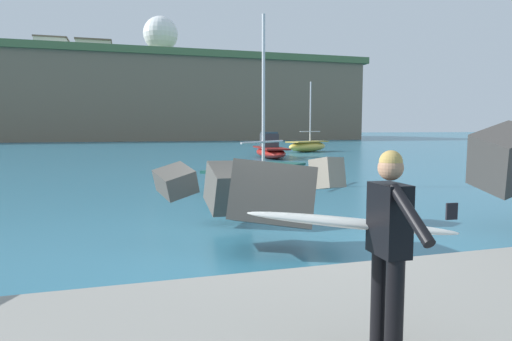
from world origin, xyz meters
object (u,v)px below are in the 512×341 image
Objects in this scene: radar_dome at (161,37)px; station_building_west at (52,51)px; surfer_with_board at (378,236)px; boat_near_centre at (270,150)px; station_building_east at (95,52)px; boat_near_right at (258,175)px; boat_near_left at (308,146)px.

station_building_west is (-22.29, 1.38, -3.76)m from radar_dome.
surfer_with_board is at bearing -93.55° from radar_dome.
boat_near_centre is 77.38m from station_building_west.
boat_near_centre is 0.78× the size of station_building_east.
surfer_with_board is 0.33× the size of boat_near_right.
radar_dome is at bearing 18.99° from station_building_east.
station_building_east is (-15.75, 65.19, 16.98)m from boat_near_centre.
station_building_east reaches higher than boat_near_left.
radar_dome is 22.65m from station_building_west.
station_building_west is (-24.52, 71.22, 17.72)m from boat_near_centre.
boat_near_centre is at bearing 70.08° from boat_near_right.
station_building_east is (-21.68, 58.38, 17.01)m from boat_near_left.
radar_dome is (3.41, 85.40, 21.62)m from boat_near_right.
radar_dome is at bearing 86.45° from surfer_with_board.
boat_near_centre is at bearing -131.09° from boat_near_left.
boat_near_left is 0.80× the size of station_building_east.
boat_near_right is 0.78× the size of station_building_east.
boat_near_left is (14.22, 34.67, -0.72)m from surfer_with_board.
surfer_with_board is at bearing -102.15° from boat_near_right.
surfer_with_board is 12.61m from boat_near_right.
station_building_west reaches higher than station_building_east.
boat_near_left is 64.56m from station_building_east.
surfer_with_board is 94.76m from station_building_east.
station_building_west reaches higher than surfer_with_board.
boat_near_centre is at bearing 73.44° from surfer_with_board.
boat_near_centre is at bearing -71.00° from station_building_west.
boat_near_right is at bearing 77.85° from surfer_with_board.
boat_near_right is 0.98× the size of station_building_west.
boat_near_centre is 0.97× the size of station_building_west.
boat_near_centre is at bearing -76.42° from station_building_east.
boat_near_left is 25.18m from boat_near_right.
station_building_west is at bearing 109.00° from boat_near_centre.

